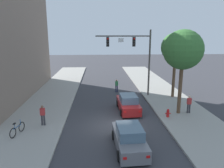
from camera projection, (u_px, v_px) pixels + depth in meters
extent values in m
plane|color=#38383D|center=(114.00, 125.00, 16.86)|extent=(120.00, 120.00, 0.00)
cube|color=#99968E|center=(32.00, 127.00, 16.45)|extent=(5.00, 60.00, 0.15)
cube|color=#99968E|center=(193.00, 123.00, 17.24)|extent=(5.00, 60.00, 0.15)
cylinder|color=#514C47|center=(149.00, 63.00, 24.03)|extent=(0.20, 0.20, 7.50)
cylinder|color=#514C47|center=(123.00, 36.00, 23.14)|extent=(6.10, 0.14, 0.14)
cube|color=black|center=(134.00, 42.00, 23.36)|extent=(0.32, 0.28, 1.05)
sphere|color=red|center=(134.00, 39.00, 23.14)|extent=(0.18, 0.18, 0.18)
sphere|color=#2D2823|center=(134.00, 42.00, 23.22)|extent=(0.18, 0.18, 0.18)
sphere|color=#2D2823|center=(134.00, 45.00, 23.29)|extent=(0.18, 0.18, 0.18)
cube|color=black|center=(108.00, 42.00, 23.18)|extent=(0.32, 0.28, 1.05)
sphere|color=red|center=(108.00, 39.00, 22.96)|extent=(0.18, 0.18, 0.18)
sphere|color=#2D2823|center=(108.00, 42.00, 23.04)|extent=(0.18, 0.18, 0.18)
sphere|color=#2D2823|center=(108.00, 45.00, 23.11)|extent=(0.18, 0.18, 0.18)
cube|color=white|center=(121.00, 40.00, 23.21)|extent=(0.60, 0.03, 0.44)
cube|color=#B21E1E|center=(128.00, 105.00, 19.99)|extent=(1.87, 4.27, 0.80)
cube|color=slate|center=(128.00, 98.00, 19.68)|extent=(1.58, 2.06, 0.64)
cylinder|color=black|center=(118.00, 103.00, 21.22)|extent=(0.25, 0.65, 0.64)
cylinder|color=black|center=(134.00, 103.00, 21.39)|extent=(0.25, 0.65, 0.64)
cylinder|color=black|center=(122.00, 113.00, 18.70)|extent=(0.25, 0.65, 0.64)
cylinder|color=black|center=(139.00, 112.00, 18.87)|extent=(0.25, 0.65, 0.64)
cube|color=red|center=(125.00, 112.00, 17.84)|extent=(0.20, 0.05, 0.14)
cube|color=red|center=(140.00, 112.00, 17.97)|extent=(0.20, 0.05, 0.14)
cube|color=slate|center=(129.00, 140.00, 13.35)|extent=(1.92, 4.28, 0.80)
cube|color=slate|center=(130.00, 131.00, 13.04)|extent=(1.60, 2.08, 0.64)
cylinder|color=black|center=(114.00, 135.00, 14.57)|extent=(0.25, 0.65, 0.64)
cylinder|color=black|center=(137.00, 134.00, 14.76)|extent=(0.25, 0.65, 0.64)
cylinder|color=black|center=(119.00, 156.00, 12.06)|extent=(0.25, 0.65, 0.64)
cylinder|color=black|center=(147.00, 154.00, 12.24)|extent=(0.25, 0.65, 0.64)
cube|color=red|center=(125.00, 158.00, 11.20)|extent=(0.20, 0.05, 0.14)
cube|color=red|center=(148.00, 157.00, 11.35)|extent=(0.20, 0.05, 0.14)
cylinder|color=#333338|center=(42.00, 120.00, 16.48)|extent=(0.14, 0.14, 0.85)
cylinder|color=#333338|center=(44.00, 120.00, 16.50)|extent=(0.14, 0.14, 0.85)
cube|color=#B72D2D|center=(42.00, 112.00, 16.33)|extent=(0.36, 0.22, 0.56)
sphere|color=brown|center=(42.00, 107.00, 16.24)|extent=(0.22, 0.22, 0.22)
cylinder|color=#232847|center=(116.00, 89.00, 26.50)|extent=(0.14, 0.14, 0.85)
cylinder|color=#232847|center=(117.00, 89.00, 26.52)|extent=(0.14, 0.14, 0.85)
cube|color=#337F47|center=(117.00, 83.00, 26.35)|extent=(0.36, 0.22, 0.56)
sphere|color=tan|center=(117.00, 80.00, 26.26)|extent=(0.22, 0.22, 0.22)
cylinder|color=#333338|center=(188.00, 108.00, 19.06)|extent=(0.14, 0.14, 0.85)
cylinder|color=#333338|center=(190.00, 108.00, 19.07)|extent=(0.14, 0.14, 0.85)
cube|color=#B72D2D|center=(189.00, 101.00, 18.90)|extent=(0.36, 0.22, 0.56)
sphere|color=beige|center=(190.00, 97.00, 18.81)|extent=(0.22, 0.22, 0.22)
torus|color=black|center=(22.00, 127.00, 15.46)|extent=(0.22, 0.71, 0.72)
torus|color=black|center=(13.00, 133.00, 14.46)|extent=(0.22, 0.71, 0.72)
cylinder|color=#194C8C|center=(17.00, 127.00, 14.91)|extent=(0.26, 0.93, 0.05)
cylinder|color=#194C8C|center=(15.00, 126.00, 14.62)|extent=(0.04, 0.04, 0.35)
cylinder|color=#194C8C|center=(20.00, 122.00, 15.27)|extent=(0.04, 0.04, 0.40)
cube|color=black|center=(14.00, 124.00, 14.58)|extent=(0.17, 0.26, 0.06)
cylinder|color=red|center=(168.00, 114.00, 18.19)|extent=(0.24, 0.24, 0.55)
sphere|color=red|center=(168.00, 110.00, 18.11)|extent=(0.22, 0.22, 0.22)
cylinder|color=red|center=(166.00, 114.00, 18.17)|extent=(0.12, 0.09, 0.09)
cylinder|color=red|center=(170.00, 113.00, 18.19)|extent=(0.12, 0.09, 0.09)
cylinder|color=brown|center=(180.00, 89.00, 18.66)|extent=(0.32, 0.32, 4.43)
sphere|color=#387033|center=(183.00, 50.00, 17.86)|extent=(3.41, 3.41, 3.41)
cylinder|color=brown|center=(174.00, 78.00, 23.63)|extent=(0.32, 0.32, 4.41)
sphere|color=#387033|center=(176.00, 47.00, 22.84)|extent=(3.19, 3.19, 3.19)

